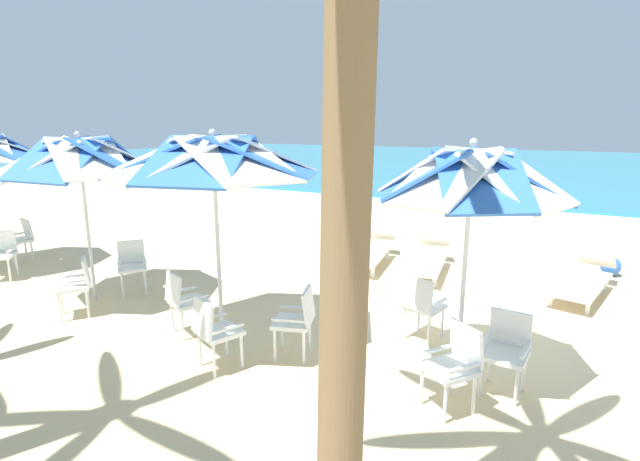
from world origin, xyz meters
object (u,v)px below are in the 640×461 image
object	(u,v)px
beach_umbrella_1	(213,158)
beach_umbrella_0	(471,178)
plastic_chair_3	(214,329)
plastic_chair_4	(184,299)
plastic_chair_2	(422,304)
plastic_chair_9	(21,238)
plastic_chair_5	(298,318)
plastic_chair_7	(77,283)
plastic_chair_6	(132,263)
sun_lounger_0	(583,279)
sun_lounger_2	(370,250)
sun_lounger_1	(427,258)
beach_ball	(611,266)
plastic_chair_0	(506,347)
plastic_chair_1	(455,362)
plastic_chair_10	(1,252)
beach_umbrella_2	(80,158)

from	to	relation	value
beach_umbrella_1	beach_umbrella_0	bearing A→B (deg)	10.17
plastic_chair_3	plastic_chair_4	world-z (taller)	same
plastic_chair_2	plastic_chair_9	bearing A→B (deg)	-177.80
plastic_chair_5	plastic_chair_7	size ratio (longest dim) A/B	1.00
plastic_chair_5	plastic_chair_7	bearing A→B (deg)	-173.04
plastic_chair_6	sun_lounger_0	xyz separation A→B (m)	(6.66, 3.37, -0.22)
plastic_chair_4	sun_lounger_2	bearing A→B (deg)	77.03
sun_lounger_1	beach_ball	distance (m)	3.38
plastic_chair_4	beach_ball	bearing A→B (deg)	47.14
plastic_chair_0	plastic_chair_2	distance (m)	1.36
plastic_chair_1	beach_ball	size ratio (longest dim) A/B	2.45
plastic_chair_5	sun_lounger_0	size ratio (longest dim) A/B	0.39
plastic_chair_3	plastic_chair_10	bearing A→B (deg)	172.61
plastic_chair_1	plastic_chair_5	distance (m)	1.91
plastic_chair_6	plastic_chair_10	size ratio (longest dim) A/B	1.00
plastic_chair_4	plastic_chair_6	xyz separation A→B (m)	(-1.93, 0.82, 0.00)
plastic_chair_3	sun_lounger_2	size ratio (longest dim) A/B	0.39
plastic_chair_3	plastic_chair_2	bearing A→B (deg)	44.78
sun_lounger_2	beach_umbrella_1	bearing A→B (deg)	-95.36
plastic_chair_1	plastic_chair_10	size ratio (longest dim) A/B	1.00
plastic_chair_7	plastic_chair_10	world-z (taller)	same
plastic_chair_0	plastic_chair_10	size ratio (longest dim) A/B	1.00
plastic_chair_9	sun_lounger_0	world-z (taller)	plastic_chair_9
beach_umbrella_1	beach_umbrella_2	xyz separation A→B (m)	(-2.76, 0.20, -0.11)
beach_umbrella_0	sun_lounger_0	world-z (taller)	beach_umbrella_0
plastic_chair_4	sun_lounger_1	world-z (taller)	plastic_chair_4
beach_umbrella_0	sun_lounger_1	distance (m)	4.33
plastic_chair_1	plastic_chair_7	bearing A→B (deg)	-177.49
beach_umbrella_0	plastic_chair_2	bearing A→B (deg)	130.63
sun_lounger_1	beach_umbrella_0	bearing A→B (deg)	-69.47
sun_lounger_0	beach_umbrella_2	bearing A→B (deg)	-150.38
beach_umbrella_0	plastic_chair_10	world-z (taller)	beach_umbrella_0
plastic_chair_1	sun_lounger_1	size ratio (longest dim) A/B	0.39
sun_lounger_1	beach_ball	xyz separation A→B (m)	(3.08, 1.40, -0.10)
plastic_chair_10	plastic_chair_6	bearing A→B (deg)	13.24
plastic_chair_9	sun_lounger_2	bearing A→B (deg)	26.64
beach_umbrella_2	plastic_chair_4	bearing A→B (deg)	-6.75
plastic_chair_6	plastic_chair_9	world-z (taller)	same
plastic_chair_0	plastic_chair_1	xyz separation A→B (m)	(-0.41, -0.57, 0.00)
plastic_chair_1	plastic_chair_7	size ratio (longest dim) A/B	1.00
plastic_chair_3	plastic_chair_9	xyz separation A→B (m)	(-6.37, 1.54, 0.00)
sun_lounger_0	beach_ball	distance (m)	1.50
plastic_chair_3	plastic_chair_7	distance (m)	2.82
plastic_chair_1	plastic_chair_5	size ratio (longest dim) A/B	1.00
plastic_chair_7	plastic_chair_10	distance (m)	2.79
beach_umbrella_2	plastic_chair_1	bearing A→B (deg)	-2.72
beach_umbrella_0	plastic_chair_5	xyz separation A→B (m)	(-1.82, -0.41, -1.74)
beach_umbrella_0	plastic_chair_3	distance (m)	3.25
plastic_chair_9	sun_lounger_1	world-z (taller)	plastic_chair_9
plastic_chair_9	plastic_chair_10	world-z (taller)	same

